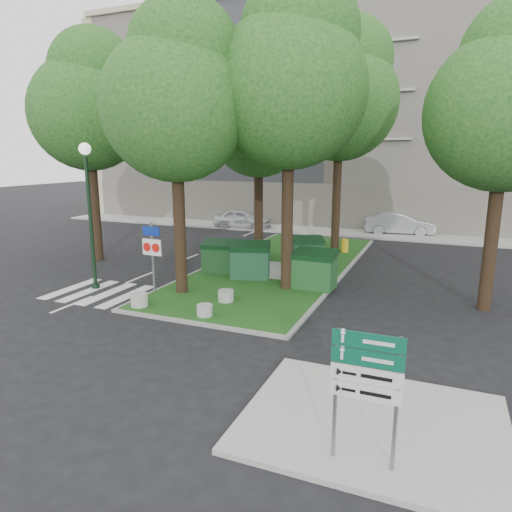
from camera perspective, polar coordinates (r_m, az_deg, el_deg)
The scene contains 26 objects.
ground at distance 14.88m, azimuth -9.31°, elevation -8.10°, with size 120.00×120.00×0.00m, color black.
median_island at distance 21.59m, azimuth 3.00°, elevation -1.24°, with size 6.00×16.00×0.12m, color #164413.
median_kerb at distance 21.60m, azimuth 3.00°, elevation -1.27°, with size 6.30×16.30×0.10m, color gray.
sidewalk_corner at distance 9.81m, azimuth 14.36°, elevation -19.57°, with size 5.00×4.00×0.12m, color #999993.
building_sidewalk at distance 31.61m, azimuth 8.51°, elevation 3.06°, with size 42.00×3.00×0.12m, color #999993.
zebra_crossing at distance 18.14m, azimuth -16.98°, elevation -4.67°, with size 5.00×3.00×0.01m, color silver.
apartment_building at distance 38.61m, azimuth 11.73°, elevation 16.47°, with size 41.00×12.00×16.00m, color #C1B091.
tree_median_near_left at distance 16.99m, azimuth -9.75°, elevation 19.52°, with size 5.20×5.20×10.53m.
tree_median_near_right at distance 17.42m, azimuth 4.56°, elevation 21.70°, with size 5.60×5.60×11.46m.
tree_median_mid at distance 22.53m, azimuth 0.61°, elevation 17.08°, with size 4.80×4.80×9.99m.
tree_median_far at distance 24.59m, azimuth 10.77°, elevation 19.63°, with size 5.80×5.80×11.93m.
tree_street_left at distance 23.99m, azimuth -20.08°, elevation 17.69°, with size 5.40×5.40×11.00m.
tree_street_right at distance 17.02m, azimuth 29.23°, elevation 17.02°, with size 5.00×5.00×10.06m.
dumpster_a at distance 20.19m, azimuth -4.47°, elevation -0.09°, with size 1.70×1.34×1.41m.
dumpster_b at distance 19.18m, azimuth -0.71°, elevation -0.56°, with size 1.91×1.58×1.53m.
dumpster_c at distance 21.62m, azimuth 6.52°, elevation 0.61°, with size 1.71×1.49×1.33m.
dumpster_d at distance 17.85m, azimuth 7.32°, elevation -1.68°, with size 1.66×1.19×1.51m.
bollard_left at distance 16.23m, azimuth -14.37°, elevation -5.34°, with size 0.59×0.59×0.42m, color #A9A8A3.
bollard_right at distance 14.91m, azimuth -6.44°, elevation -6.74°, with size 0.51×0.51×0.36m, color #A1A09B.
bollard_mid at distance 16.26m, azimuth -3.79°, elevation -4.97°, with size 0.56×0.56×0.40m, color #999A95.
litter_bin at distance 24.73m, azimuth 11.02°, elevation 1.29°, with size 0.40×0.40×0.69m, color gold.
street_lamp at distance 18.69m, azimuth -20.17°, elevation 6.71°, with size 0.45×0.45×5.64m.
traffic_sign_pole at distance 17.46m, azimuth -12.82°, elevation 0.93°, with size 0.83×0.09×2.78m.
directional_sign at distance 7.86m, azimuth 13.64°, elevation -14.61°, with size 1.17×0.08×2.33m.
car_white at distance 32.65m, azimuth -1.70°, elevation 4.64°, with size 1.66×4.13×1.41m, color silver.
car_silver at distance 31.71m, azimuth 17.51°, elevation 3.88°, with size 1.55×4.45×1.47m, color #A3A4AB.
Camera 1 is at (7.44, -11.79, 5.22)m, focal length 32.00 mm.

